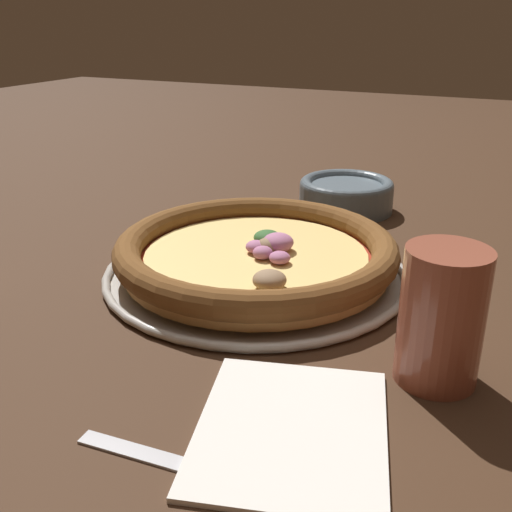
# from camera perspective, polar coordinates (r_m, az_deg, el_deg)

# --- Properties ---
(ground_plane) EXTENTS (3.00, 3.00, 0.00)m
(ground_plane) POSITION_cam_1_polar(r_m,az_deg,el_deg) (0.61, 0.00, -1.93)
(ground_plane) COLOR #3D2616
(pizza_tray) EXTENTS (0.31, 0.31, 0.01)m
(pizza_tray) POSITION_cam_1_polar(r_m,az_deg,el_deg) (0.61, 0.00, -1.56)
(pizza_tray) COLOR #B7B2A8
(pizza_tray) RESTS_ON ground_plane
(pizza) EXTENTS (0.29, 0.29, 0.04)m
(pizza) POSITION_cam_1_polar(r_m,az_deg,el_deg) (0.60, 0.02, 0.36)
(pizza) COLOR tan
(pizza) RESTS_ON pizza_tray
(bowl_near) EXTENTS (0.13, 0.13, 0.04)m
(bowl_near) POSITION_cam_1_polar(r_m,az_deg,el_deg) (0.82, 8.57, 5.90)
(bowl_near) COLOR slate
(bowl_near) RESTS_ON ground_plane
(drinking_cup) EXTENTS (0.06, 0.06, 0.10)m
(drinking_cup) POSITION_cam_1_polar(r_m,az_deg,el_deg) (0.45, 17.25, -5.53)
(drinking_cup) COLOR brown
(drinking_cup) RESTS_ON ground_plane
(napkin) EXTENTS (0.17, 0.16, 0.01)m
(napkin) POSITION_cam_1_polar(r_m,az_deg,el_deg) (0.40, 3.40, -15.91)
(napkin) COLOR white
(napkin) RESTS_ON ground_plane
(fork) EXTENTS (0.03, 0.17, 0.00)m
(fork) POSITION_cam_1_polar(r_m,az_deg,el_deg) (0.37, -3.31, -20.13)
(fork) COLOR #B7B7BC
(fork) RESTS_ON ground_plane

